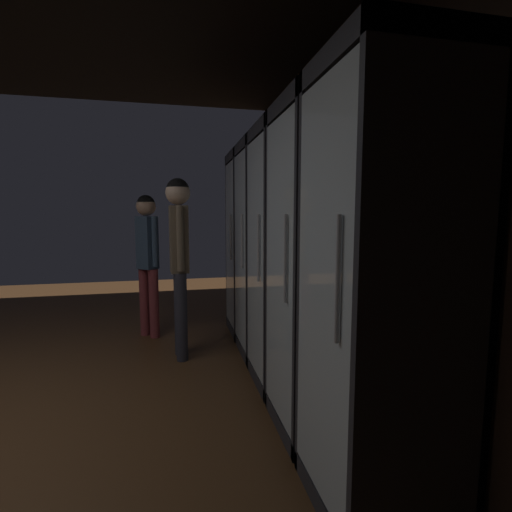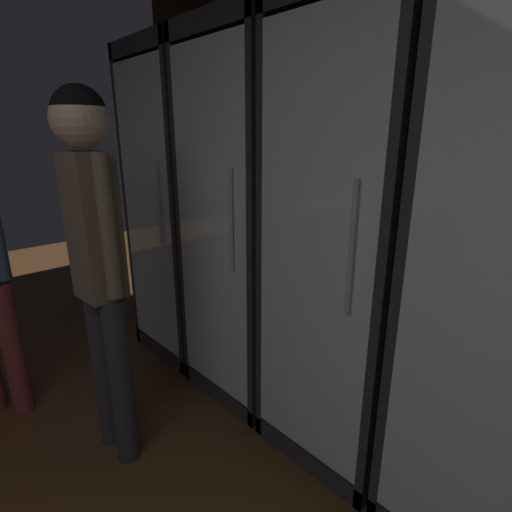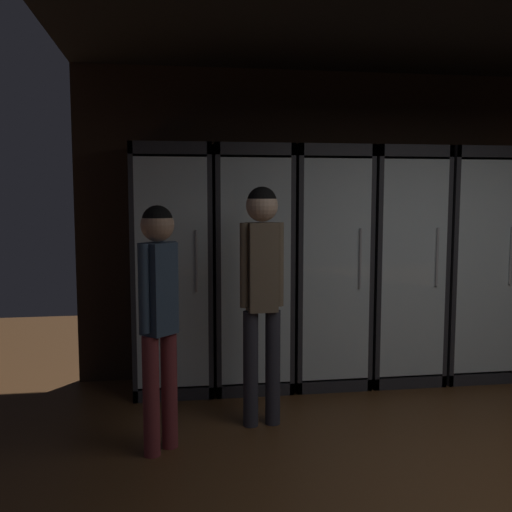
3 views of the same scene
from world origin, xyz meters
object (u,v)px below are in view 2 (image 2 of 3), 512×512
Objects in this scene: cooler_center at (358,251)px; shopper_near at (96,246)px; cooler_far_left at (192,212)px; cooler_left at (258,226)px.

shopper_near is at bearing -128.08° from cooler_center.
cooler_far_left is 0.68m from cooler_left.
shopper_near is at bearing -55.66° from cooler_far_left.
cooler_left reaches higher than shopper_near.
cooler_far_left is 1.00× the size of cooler_center.
cooler_left is at bearing 0.06° from cooler_far_left.
cooler_left is at bearing 87.07° from shopper_near.
cooler_left is 0.93m from shopper_near.
cooler_far_left is 1.00× the size of cooler_left.
cooler_center is 1.21× the size of shopper_near.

